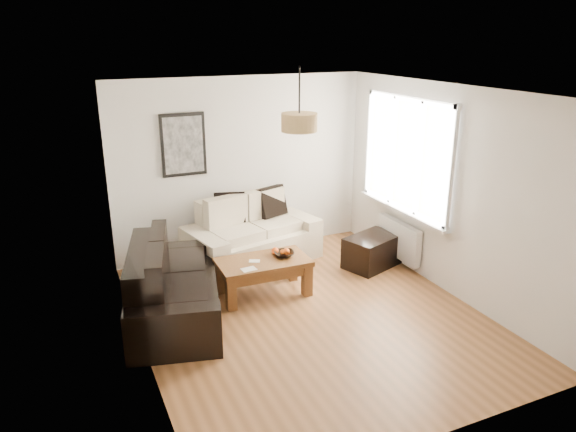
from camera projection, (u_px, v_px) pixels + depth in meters
name	position (u px, v px, depth m)	size (l,w,h in m)	color
floor	(309.00, 315.00, 6.38)	(4.50, 4.50, 0.00)	brown
ceiling	(312.00, 90.00, 5.54)	(3.80, 4.50, 0.00)	white
wall_back	(242.00, 167.00, 7.90)	(3.80, 0.04, 2.60)	silver
wall_front	(445.00, 297.00, 4.02)	(3.80, 0.04, 2.60)	silver
wall_left	(135.00, 236.00, 5.22)	(0.04, 4.50, 2.60)	silver
wall_right	(447.00, 191.00, 6.70)	(0.04, 4.50, 2.60)	silver
window_bay	(407.00, 155.00, 7.28)	(0.14, 1.90, 1.60)	white
radiator	(399.00, 240.00, 7.65)	(0.10, 0.90, 0.52)	white
poster	(183.00, 145.00, 7.42)	(0.62, 0.04, 0.87)	black
pendant_shade	(299.00, 122.00, 5.92)	(0.40, 0.40, 0.20)	tan
loveseat_cream	(252.00, 231.00, 7.75)	(1.83, 1.00, 0.91)	#BBA996
sofa_leather	(174.00, 283.00, 6.22)	(1.99, 0.97, 0.86)	black
coffee_table	(263.00, 277.00, 6.82)	(1.14, 0.62, 0.47)	brown
ottoman	(372.00, 251.00, 7.65)	(0.78, 0.50, 0.45)	black
cushion_left	(230.00, 207.00, 7.74)	(0.44, 0.14, 0.44)	black
cushion_right	(272.00, 202.00, 7.99)	(0.45, 0.14, 0.45)	black
fruit_bowl	(284.00, 254.00, 6.85)	(0.26, 0.26, 0.06)	black
orange_a	(283.00, 252.00, 6.90)	(0.06, 0.06, 0.06)	orange
orange_b	(286.00, 252.00, 6.90)	(0.09, 0.09, 0.09)	#F05B14
orange_c	(275.00, 251.00, 6.92)	(0.09, 0.09, 0.09)	#FF5915
papers	(249.00, 269.00, 6.48)	(0.18, 0.12, 0.01)	silver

